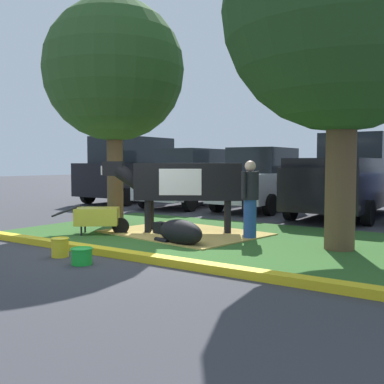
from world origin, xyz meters
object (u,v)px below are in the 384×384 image
(bucket_green, at_px, (82,256))
(pickup_truck_black, at_px, (348,178))
(shade_tree_left, at_px, (114,71))
(sedan_silver, at_px, (191,179))
(wheelbarrow, at_px, (98,217))
(bucket_yellow, at_px, (60,247))
(person_handler, at_px, (250,198))
(cow_holstein, at_px, (183,182))
(calf_lying, at_px, (179,232))
(hatchback_white, at_px, (263,180))
(suv_dark_grey, at_px, (133,170))
(shade_tree_right, at_px, (344,10))

(bucket_green, bearing_deg, pickup_truck_black, 80.25)
(shade_tree_left, height_order, sedan_silver, shade_tree_left)
(wheelbarrow, relative_size, bucket_yellow, 4.57)
(bucket_yellow, bearing_deg, person_handler, 61.42)
(cow_holstein, height_order, pickup_truck_black, pickup_truck_black)
(wheelbarrow, bearing_deg, calf_lying, 0.27)
(hatchback_white, bearing_deg, suv_dark_grey, -178.63)
(person_handler, distance_m, hatchback_white, 5.97)
(bucket_green, relative_size, sedan_silver, 0.08)
(shade_tree_left, distance_m, wheelbarrow, 3.73)
(wheelbarrow, xyz_separation_m, pickup_truck_black, (3.41, 6.56, 0.73))
(shade_tree_left, distance_m, hatchback_white, 6.24)
(shade_tree_right, bearing_deg, pickup_truck_black, 104.45)
(hatchback_white, height_order, pickup_truck_black, pickup_truck_black)
(shade_tree_left, height_order, pickup_truck_black, shade_tree_left)
(calf_lying, xyz_separation_m, bucket_green, (-0.24, -2.20, -0.11))
(wheelbarrow, relative_size, suv_dark_grey, 0.31)
(shade_tree_left, xyz_separation_m, cow_holstein, (2.15, -0.10, -2.64))
(hatchback_white, bearing_deg, calf_lying, -77.24)
(pickup_truck_black, bearing_deg, shade_tree_left, -128.90)
(bucket_yellow, bearing_deg, wheelbarrow, 120.47)
(shade_tree_right, distance_m, sedan_silver, 9.09)
(cow_holstein, bearing_deg, pickup_truck_black, 68.85)
(wheelbarrow, bearing_deg, sedan_silver, 107.05)
(bucket_yellow, relative_size, sedan_silver, 0.07)
(person_handler, distance_m, pickup_truck_black, 5.31)
(bucket_yellow, relative_size, hatchback_white, 0.07)
(cow_holstein, xyz_separation_m, suv_dark_grey, (-6.26, 5.38, 0.15))
(wheelbarrow, bearing_deg, hatchback_white, 84.83)
(bucket_yellow, distance_m, pickup_truck_black, 8.90)
(cow_holstein, distance_m, person_handler, 1.64)
(wheelbarrow, height_order, bucket_yellow, wheelbarrow)
(bucket_green, xyz_separation_m, pickup_truck_black, (1.50, 8.75, 0.98))
(shade_tree_left, relative_size, calf_lying, 4.13)
(cow_holstein, xyz_separation_m, bucket_green, (0.55, -3.44, -0.99))
(person_handler, height_order, bucket_green, person_handler)
(suv_dark_grey, height_order, hatchback_white, suv_dark_grey)
(pickup_truck_black, bearing_deg, cow_holstein, -111.15)
(suv_dark_grey, xyz_separation_m, sedan_silver, (2.96, -0.27, -0.29))
(shade_tree_left, xyz_separation_m, hatchback_white, (1.41, 5.41, -2.78))
(shade_tree_left, xyz_separation_m, calf_lying, (2.93, -1.34, -3.53))
(shade_tree_left, distance_m, pickup_truck_black, 7.20)
(calf_lying, height_order, bucket_yellow, calf_lying)
(suv_dark_grey, bearing_deg, hatchback_white, 1.37)
(cow_holstein, distance_m, wheelbarrow, 1.98)
(calf_lying, relative_size, hatchback_white, 0.30)
(shade_tree_left, xyz_separation_m, person_handler, (3.77, -0.07, -2.92))
(pickup_truck_black, bearing_deg, bucket_green, -99.75)
(shade_tree_left, relative_size, cow_holstein, 1.94)
(shade_tree_left, xyz_separation_m, sedan_silver, (-1.15, 5.01, -2.78))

